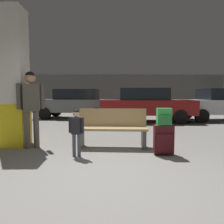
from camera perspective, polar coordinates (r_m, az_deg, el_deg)
The scene contains 11 objects.
ground_plane at distance 7.06m, azimuth -1.59°, elevation -5.50°, with size 18.00×18.00×0.10m, color gray.
garage_back_wall at distance 15.81m, azimuth -1.30°, elevation 5.41°, with size 18.00×0.12×2.80m, color slate.
structural_pillar at distance 5.34m, azimuth -25.81°, elevation 8.37°, with size 0.57×0.57×3.19m.
bench at distance 4.74m, azimuth 0.06°, elevation -4.50°, with size 1.63×0.64×0.89m.
suitcase at distance 4.24m, azimuth 14.23°, elevation -7.40°, with size 0.39×0.25×0.60m.
backpack_bright at distance 4.17m, azimuth 14.36°, elevation -1.34°, with size 0.28×0.19×0.34m.
child at distance 4.01m, azimuth -9.96°, elevation -4.39°, with size 0.31×0.21×0.93m.
adult at distance 4.93m, azimuth -21.74°, elevation 2.82°, with size 0.54×0.34×1.73m.
parked_car_far at distance 10.88m, azimuth -10.19°, elevation 2.54°, with size 4.24×2.08×1.51m.
parked_car_near at distance 9.42m, azimuth 9.50°, elevation 2.23°, with size 4.23×2.06×1.51m.
parked_car_side at distance 11.02m, azimuth 28.31°, elevation 2.08°, with size 4.14×1.88×1.51m.
Camera 1 is at (0.07, -2.95, 1.20)m, focal length 32.70 mm.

